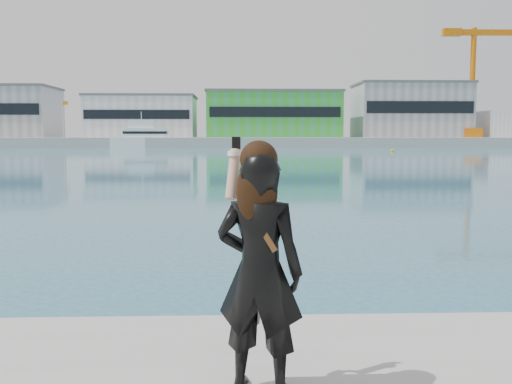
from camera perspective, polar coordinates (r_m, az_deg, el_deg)
far_quay at (r=134.54m, az=-1.78°, el=5.08°), size 320.00×40.00×2.00m
warehouse_white at (r=134.31m, az=-11.30°, el=7.42°), size 24.48×15.35×9.50m
warehouse_green at (r=132.86m, az=1.69°, el=7.77°), size 30.60×16.36×10.50m
warehouse_grey_right at (r=138.67m, az=15.14°, el=7.90°), size 25.50×15.35×12.50m
ancillary_shed at (r=144.73m, az=23.74°, el=6.23°), size 12.00×10.00×6.00m
dock_crane at (r=138.01m, az=21.30°, el=10.55°), size 23.00×4.00×24.00m
flagpole_left at (r=131.05m, az=-18.73°, el=7.18°), size 1.28×0.16×8.00m
flagpole_right at (r=127.60m, az=8.28°, el=7.47°), size 1.28×0.16×8.00m
motor_yacht at (r=118.05m, az=-10.74°, el=5.38°), size 15.57×4.73×7.21m
buoy_near at (r=90.21m, az=13.49°, el=3.95°), size 0.50×0.50×0.50m
woman at (r=3.97m, az=0.32°, el=-7.27°), size 0.70×0.56×1.78m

